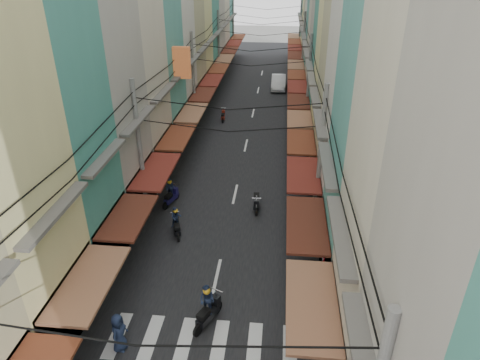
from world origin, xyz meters
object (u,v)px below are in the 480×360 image
Objects in this scene: bicycle at (350,233)px; market_umbrella at (348,298)px; traffic_sign at (323,264)px; white_car at (278,89)px.

bicycle is 7.77m from market_umbrella.
traffic_sign is at bearing 114.53° from market_umbrella.
white_car is at bearing 94.20° from traffic_sign.
market_umbrella is 2.03m from traffic_sign.
traffic_sign is at bearing -86.00° from white_car.
traffic_sign is (-0.84, 1.85, 0.06)m from market_umbrella.
market_umbrella is at bearing -84.88° from white_car.
white_car is 2.35× the size of market_umbrella.
traffic_sign is at bearing 167.30° from bicycle.
bicycle is 0.78× the size of market_umbrella.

